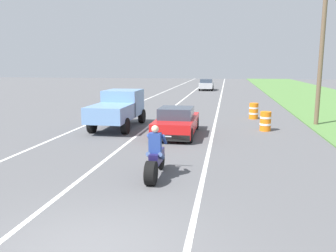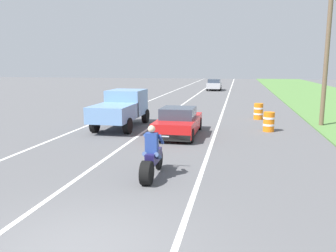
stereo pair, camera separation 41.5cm
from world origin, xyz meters
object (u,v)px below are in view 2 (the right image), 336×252
at_px(sports_car_red, 179,122).
at_px(construction_barrel_mid, 258,111).
at_px(construction_barrel_nearest, 269,122).
at_px(distant_car_far_ahead, 214,84).
at_px(motorcycle_with_rider, 152,159).
at_px(pickup_truck_left_lane_light_blue, 121,107).

distance_m(sports_car_red, construction_barrel_mid, 7.13).
relative_size(construction_barrel_nearest, construction_barrel_mid, 1.00).
bearing_deg(distant_car_far_ahead, construction_barrel_mid, -79.64).
height_order(motorcycle_with_rider, sports_car_red, motorcycle_with_rider).
bearing_deg(distant_car_far_ahead, motorcycle_with_rider, -88.91).
bearing_deg(pickup_truck_left_lane_light_blue, motorcycle_with_rider, -64.98).
height_order(sports_car_red, construction_barrel_nearest, sports_car_red).
bearing_deg(construction_barrel_mid, construction_barrel_nearest, -85.62).
bearing_deg(construction_barrel_nearest, construction_barrel_mid, 94.38).
bearing_deg(construction_barrel_mid, motorcycle_with_rider, -106.91).
xyz_separation_m(motorcycle_with_rider, construction_barrel_nearest, (4.06, 8.34, -0.09)).
xyz_separation_m(construction_barrel_nearest, distant_car_far_ahead, (-4.75, 28.32, 0.27)).
distance_m(motorcycle_with_rider, sports_car_red, 6.49).
height_order(sports_car_red, pickup_truck_left_lane_light_blue, pickup_truck_left_lane_light_blue).
distance_m(sports_car_red, construction_barrel_nearest, 4.75).
height_order(pickup_truck_left_lane_light_blue, construction_barrel_mid, pickup_truck_left_lane_light_blue).
bearing_deg(sports_car_red, motorcycle_with_rider, -87.29).
bearing_deg(construction_barrel_nearest, distant_car_far_ahead, 99.53).
bearing_deg(sports_car_red, distant_car_far_ahead, 90.74).
bearing_deg(motorcycle_with_rider, pickup_truck_left_lane_light_blue, 115.02).
xyz_separation_m(sports_car_red, construction_barrel_nearest, (4.36, 1.86, -0.13)).
relative_size(construction_barrel_mid, distant_car_far_ahead, 0.25).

